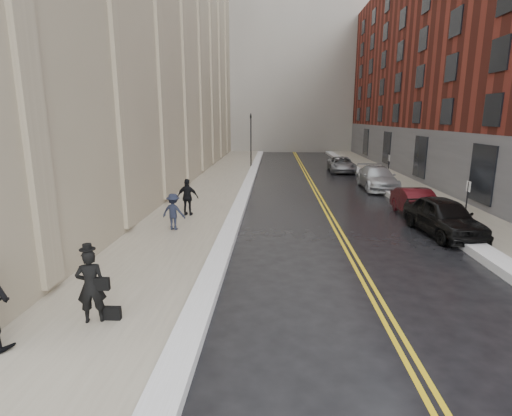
# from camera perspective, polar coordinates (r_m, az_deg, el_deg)

# --- Properties ---
(ground) EXTENTS (160.00, 160.00, 0.00)m
(ground) POSITION_cam_1_polar(r_m,az_deg,el_deg) (10.27, 4.33, -15.44)
(ground) COLOR black
(ground) RESTS_ON ground
(sidewalk_left) EXTENTS (4.00, 64.00, 0.15)m
(sidewalk_left) POSITION_cam_1_polar(r_m,az_deg,el_deg) (25.83, -6.73, 2.09)
(sidewalk_left) COLOR gray
(sidewalk_left) RESTS_ON ground
(sidewalk_right) EXTENTS (3.00, 64.00, 0.15)m
(sidewalk_right) POSITION_cam_1_polar(r_m,az_deg,el_deg) (27.15, 22.67, 1.70)
(sidewalk_right) COLOR gray
(sidewalk_right) RESTS_ON ground
(lane_stripe_a) EXTENTS (0.12, 64.00, 0.01)m
(lane_stripe_a) POSITION_cam_1_polar(r_m,az_deg,el_deg) (25.65, 8.63, 1.79)
(lane_stripe_a) COLOR gold
(lane_stripe_a) RESTS_ON ground
(lane_stripe_b) EXTENTS (0.12, 64.00, 0.01)m
(lane_stripe_b) POSITION_cam_1_polar(r_m,az_deg,el_deg) (25.68, 9.17, 1.79)
(lane_stripe_b) COLOR gold
(lane_stripe_b) RESTS_ON ground
(snow_ridge_left) EXTENTS (0.70, 60.80, 0.26)m
(snow_ridge_left) POSITION_cam_1_polar(r_m,az_deg,el_deg) (25.55, -1.63, 2.18)
(snow_ridge_left) COLOR white
(snow_ridge_left) RESTS_ON ground
(snow_ridge_right) EXTENTS (0.85, 60.80, 0.30)m
(snow_ridge_right) POSITION_cam_1_polar(r_m,az_deg,el_deg) (26.56, 18.94, 1.94)
(snow_ridge_right) COLOR white
(snow_ridge_right) RESTS_ON ground
(tower_far_right) EXTENTS (22.00, 18.00, 44.00)m
(tower_far_right) POSITION_cam_1_polar(r_m,az_deg,el_deg) (78.30, 14.47, 25.13)
(tower_far_right) COLOR slate
(tower_far_right) RESTS_ON ground
(traffic_signal) EXTENTS (0.18, 0.15, 5.20)m
(traffic_signal) POSITION_cam_1_polar(r_m,az_deg,el_deg) (39.15, -0.74, 10.26)
(traffic_signal) COLOR black
(traffic_signal) RESTS_ON ground
(parking_sign_near) EXTENTS (0.06, 0.35, 2.23)m
(parking_sign_near) POSITION_cam_1_polar(r_m,az_deg,el_deg) (19.25, 27.88, 0.86)
(parking_sign_near) COLOR black
(parking_sign_near) RESTS_ON ground
(parking_sign_far) EXTENTS (0.06, 0.35, 2.23)m
(parking_sign_far) POSITION_cam_1_polar(r_m,az_deg,el_deg) (30.39, 18.39, 5.58)
(parking_sign_far) COLOR black
(parking_sign_far) RESTS_ON ground
(car_black) EXTENTS (2.34, 4.79, 1.57)m
(car_black) POSITION_cam_1_polar(r_m,az_deg,el_deg) (18.50, 25.22, -1.11)
(car_black) COLOR black
(car_black) RESTS_ON ground
(car_maroon) EXTENTS (1.56, 4.16, 1.36)m
(car_maroon) POSITION_cam_1_polar(r_m,az_deg,el_deg) (21.44, 21.98, 0.66)
(car_maroon) COLOR #3F0B0F
(car_maroon) RESTS_ON ground
(car_silver_near) EXTENTS (2.22, 5.32, 1.54)m
(car_silver_near) POSITION_cam_1_polar(r_m,az_deg,el_deg) (28.85, 16.94, 4.14)
(car_silver_near) COLOR #B3B7BB
(car_silver_near) RESTS_ON ground
(car_silver_far) EXTENTS (2.39, 4.90, 1.34)m
(car_silver_far) POSITION_cam_1_polar(r_m,az_deg,el_deg) (37.16, 12.11, 6.10)
(car_silver_far) COLOR gray
(car_silver_far) RESTS_ON ground
(pedestrian_main) EXTENTS (0.74, 0.59, 1.78)m
(pedestrian_main) POSITION_cam_1_polar(r_m,az_deg,el_deg) (10.17, -22.52, -10.25)
(pedestrian_main) COLOR black
(pedestrian_main) RESTS_ON sidewalk_left
(pedestrian_b) EXTENTS (1.11, 0.77, 1.56)m
(pedestrian_b) POSITION_cam_1_polar(r_m,az_deg,el_deg) (17.33, -11.70, -0.52)
(pedestrian_b) COLOR black
(pedestrian_b) RESTS_ON sidewalk_left
(pedestrian_c) EXTENTS (1.10, 0.56, 1.80)m
(pedestrian_c) POSITION_cam_1_polar(r_m,az_deg,el_deg) (19.73, -9.73, 1.53)
(pedestrian_c) COLOR black
(pedestrian_c) RESTS_ON sidewalk_left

